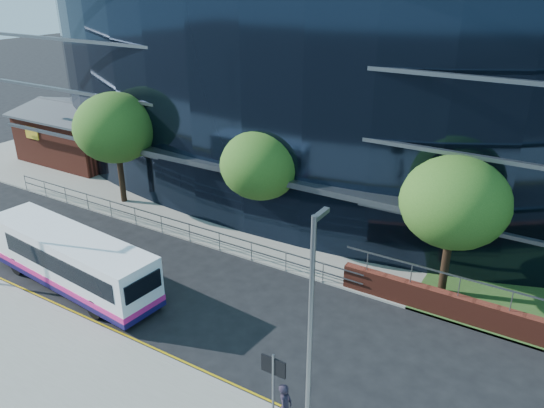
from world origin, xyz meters
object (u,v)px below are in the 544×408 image
Objects in this scene: pedestrian at (285,407)px; brick_pavilion at (81,135)px; tree_far_a at (115,128)px; tree_far_b at (261,165)px; street_sign at (273,376)px; city_bus at (73,260)px; streetlight_east at (310,342)px; tree_far_c at (455,203)px.

brick_pavilion is at bearing 44.71° from pedestrian.
tree_far_a is 10.03m from tree_far_b.
street_sign reaches higher than city_bus.
tree_far_b is at bearing 19.47° from pedestrian.
streetlight_east is (1.50, -0.59, 2.29)m from street_sign.
pedestrian is at bearing 13.16° from street_sign.
tree_far_a is at bearing 149.54° from streetlight_east.
tree_far_a is 1.07× the size of tree_far_c.
street_sign is at bearing -55.92° from tree_far_b.
city_bus is at bearing -117.97° from tree_far_b.
streetlight_east is 3.67m from pedestrian.
streetlight_east reaches higher than tree_far_b.
streetlight_east is 4.65× the size of pedestrian.
tree_far_c is at bearing -2.86° from tree_far_b.
brick_pavilion reaches higher than city_bus.
tree_far_b is (19.00, -4.00, 2.27)m from brick_pavilion.
street_sign is 11.14m from tree_far_c.
city_bus is at bearing -150.66° from tree_far_c.
tree_far_a is at bearing -177.14° from tree_far_b.
tree_far_c is at bearing -27.57° from pedestrian.
street_sign is at bearing -103.29° from tree_far_c.
tree_far_c is at bearing 0.00° from tree_far_a.
tree_far_c reaches higher than pedestrian.
streetlight_east is 0.80× the size of city_bus.
brick_pavilion is 32.19m from streetlight_east.
streetlight_east reaches higher than city_bus.
pedestrian is (0.37, 0.09, -1.14)m from street_sign.
street_sign is at bearing 158.64° from streetlight_east.
pedestrian is (7.87, -11.00, -3.20)m from tree_far_b.
tree_far_a reaches higher than brick_pavilion.
streetlight_east is at bearing -21.36° from street_sign.
tree_far_c is 0.81× the size of streetlight_east.
tree_far_a is at bearing -26.55° from brick_pavilion.
brick_pavilion is 29.46m from tree_far_c.
city_bus is at bearing -41.52° from brick_pavilion.
streetlight_east is at bearing -137.02° from pedestrian.
pedestrian is at bearing 149.10° from streetlight_east.
street_sign is at bearing -29.65° from brick_pavilion.
streetlight_east is at bearing -7.46° from city_bus.
tree_far_a is 21.08m from pedestrian.
tree_far_b is (10.00, 0.50, -0.65)m from tree_far_a.
tree_far_b is 13.90m from pedestrian.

